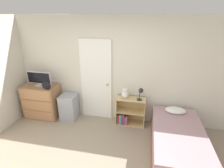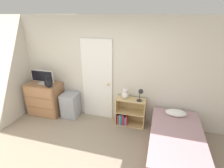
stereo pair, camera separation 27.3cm
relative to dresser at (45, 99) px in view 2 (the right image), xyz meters
The scene contains 10 objects.
wall_back 1.98m from the dresser, 10.09° to the left, with size 10.00×0.06×2.55m.
door_closed 1.55m from the dresser, 10.48° to the left, with size 0.78×0.09×2.03m.
dresser is the anchor object (origin of this frame).
tv 0.62m from the dresser, 75.40° to the left, with size 0.63×0.16×0.36m.
handbag 0.65m from the dresser, 29.79° to the right, with size 0.23×0.10×0.29m.
storage_bin 0.73m from the dresser, ahead, with size 0.40×0.42×0.64m.
bookshelf 2.27m from the dresser, ahead, with size 0.69×0.32×0.69m.
teddy_bear 2.20m from the dresser, ahead, with size 0.17×0.17×0.25m.
desk_lamp 2.58m from the dresser, ahead, with size 0.14×0.14×0.30m.
bed 3.40m from the dresser, 11.42° to the right, with size 0.99×1.89×0.62m.
Camera 2 is at (1.13, -1.88, 2.56)m, focal length 28.00 mm.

